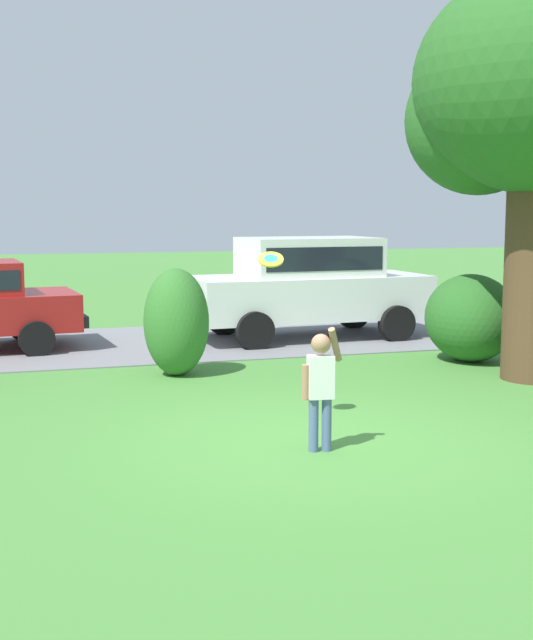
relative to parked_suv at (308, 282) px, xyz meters
name	(u,v)px	position (x,y,z in m)	size (l,w,h in m)	color
ground_plane	(311,439)	(-2.39, -6.79, -1.08)	(80.00, 80.00, 0.00)	#478438
driveway_strip	(183,342)	(-2.39, 0.19, -1.07)	(28.00, 4.40, 0.02)	slate
shrub_centre_left	(176,322)	(-3.09, -2.88, -0.28)	(0.97, 1.00, 1.59)	#33702B
shrub_centre	(471,318)	(1.69, -3.09, -0.37)	(1.44, 1.63, 1.42)	#286023
parked_suv	(308,282)	(0.00, 0.00, 0.00)	(4.78, 2.27, 1.92)	white
child_thrower	(321,382)	(-2.45, -7.26, -0.36)	(0.46, 0.24, 1.29)	#4C608C
frisbee	(271,259)	(-2.66, -6.20, 0.83)	(0.30, 0.26, 0.20)	yellow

